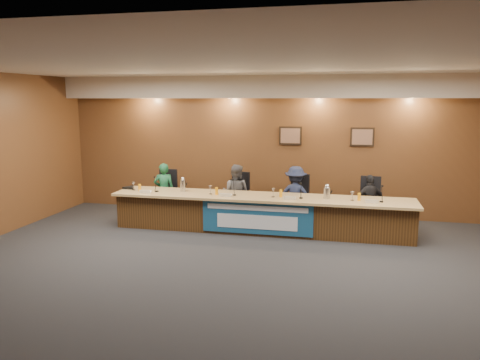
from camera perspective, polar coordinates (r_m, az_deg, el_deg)
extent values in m
plane|color=black|center=(7.46, -0.84, -11.21)|extent=(10.00, 10.00, 0.00)
cube|color=silver|center=(6.98, -0.91, 14.10)|extent=(10.00, 8.00, 0.04)
cube|color=#58341B|center=(10.95, 4.07, 4.15)|extent=(10.00, 0.04, 3.20)
cube|color=beige|center=(10.65, 3.95, 11.26)|extent=(10.00, 0.50, 0.50)
cube|color=#422912|center=(9.60, 2.53, -4.22)|extent=(6.00, 0.80, 0.70)
cube|color=tan|center=(9.47, 2.49, -2.09)|extent=(6.10, 0.95, 0.05)
cube|color=navy|center=(9.20, 2.07, -4.65)|extent=(2.20, 0.02, 0.65)
cube|color=silver|center=(9.14, 2.06, -3.46)|extent=(2.00, 0.01, 0.10)
cube|color=silver|center=(9.21, 2.05, -5.15)|extent=(1.60, 0.01, 0.28)
cube|color=black|center=(10.84, 6.16, 5.39)|extent=(0.52, 0.04, 0.42)
cube|color=black|center=(10.78, 14.68, 5.10)|extent=(0.52, 0.04, 0.42)
imported|color=#185533|center=(10.77, -9.25, -1.27)|extent=(0.53, 0.44, 1.26)
imported|color=#545358|center=(10.27, -0.53, -1.63)|extent=(0.68, 0.56, 1.28)
imported|color=#181F3A|center=(10.05, 6.78, -1.94)|extent=(0.87, 0.55, 1.28)
imported|color=black|center=(10.03, 15.53, -2.63)|extent=(0.73, 0.52, 1.15)
cube|color=black|center=(10.89, -9.03, -1.94)|extent=(0.51, 0.51, 0.08)
cube|color=black|center=(10.40, -0.40, -2.38)|extent=(0.57, 0.57, 0.08)
cube|color=black|center=(10.19, 6.82, -2.71)|extent=(0.60, 0.60, 0.08)
cube|color=black|center=(10.15, 15.48, -3.05)|extent=(0.52, 0.52, 0.08)
cube|color=white|center=(9.90, -11.53, -1.35)|extent=(0.24, 0.08, 0.10)
cylinder|color=black|center=(10.03, -10.09, -1.36)|extent=(0.07, 0.07, 0.02)
cylinder|color=#F99C0E|center=(10.16, -12.13, -0.90)|extent=(0.06, 0.06, 0.15)
cylinder|color=silver|center=(10.27, -12.84, -0.73)|extent=(0.08, 0.08, 0.18)
cube|color=white|center=(9.35, -1.83, -1.80)|extent=(0.24, 0.08, 0.10)
cylinder|color=black|center=(9.50, -0.69, -1.83)|extent=(0.07, 0.07, 0.02)
cylinder|color=#F99C0E|center=(9.57, -2.87, -1.36)|extent=(0.06, 0.06, 0.15)
cylinder|color=silver|center=(9.62, -3.63, -1.21)|extent=(0.08, 0.08, 0.18)
cube|color=white|center=(9.13, 6.03, -2.14)|extent=(0.24, 0.08, 0.10)
cylinder|color=black|center=(9.28, 7.45, -2.19)|extent=(0.07, 0.07, 0.02)
cylinder|color=#F99C0E|center=(9.36, 5.00, -1.63)|extent=(0.06, 0.06, 0.15)
cylinder|color=silver|center=(9.34, 4.07, -1.56)|extent=(0.08, 0.08, 0.18)
cube|color=white|center=(9.12, 15.80, -2.48)|extent=(0.24, 0.08, 0.10)
cylinder|color=black|center=(9.28, 16.85, -2.53)|extent=(0.07, 0.07, 0.02)
cylinder|color=#F99C0E|center=(9.28, 14.32, -2.00)|extent=(0.06, 0.06, 0.15)
cylinder|color=silver|center=(9.25, 13.53, -1.91)|extent=(0.08, 0.08, 0.18)
cylinder|color=silver|center=(9.95, -6.97, -0.68)|extent=(0.11, 0.11, 0.25)
cylinder|color=silver|center=(9.33, 10.55, -1.57)|extent=(0.13, 0.13, 0.22)
cylinder|color=black|center=(10.47, -13.29, -0.92)|extent=(0.32, 0.32, 0.05)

